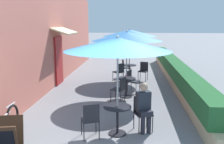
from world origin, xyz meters
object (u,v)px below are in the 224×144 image
object	(u,v)px
patio_table_far	(129,70)
cafe_chair_far_back	(143,70)
cafe_chair_near_right	(142,110)
patio_table_mid	(126,84)
cafe_chair_far_right	(119,71)
patio_umbrella_mid	(127,36)
cafe_chair_near_left	(91,118)
cafe_chair_mid_right	(120,88)
menu_board	(7,141)
seated_patron_near_right	(144,105)
coffee_cup_mid	(126,76)
patio_umbrella_near	(118,44)
bicycle_leaning	(2,124)
patio_table_near	(117,115)
cafe_chair_mid_left	(132,79)
patio_umbrella_far	(130,33)
cafe_chair_far_left	(125,66)

from	to	relation	value
patio_table_far	cafe_chair_far_back	size ratio (longest dim) A/B	0.82
cafe_chair_near_right	patio_table_mid	size ratio (longest dim) A/B	1.22
cafe_chair_far_right	patio_umbrella_mid	bearing A→B (deg)	-123.52
cafe_chair_near_left	cafe_chair_far_right	world-z (taller)	same
cafe_chair_mid_right	menu_board	world-z (taller)	cafe_chair_mid_right
seated_patron_near_right	menu_board	xyz separation A→B (m)	(-2.73, -1.61, -0.27)
coffee_cup_mid	cafe_chair_far_right	size ratio (longest dim) A/B	0.10
patio_umbrella_near	cafe_chair_near_right	xyz separation A→B (m)	(0.61, 0.31, -1.70)
cafe_chair_far_right	menu_board	size ratio (longest dim) A/B	1.02
patio_table_mid	coffee_cup_mid	bearing A→B (deg)	93.77
patio_table_mid	bicycle_leaning	bearing A→B (deg)	-128.57
cafe_chair_near_left	bicycle_leaning	world-z (taller)	cafe_chair_near_left
patio_table_near	cafe_chair_mid_right	bearing A→B (deg)	91.62
patio_table_far	cafe_chair_mid_left	bearing A→B (deg)	-86.39
patio_table_near	cafe_chair_near_left	size ratio (longest dim) A/B	0.82
menu_board	patio_table_far	bearing A→B (deg)	61.43
patio_table_near	patio_umbrella_near	bearing A→B (deg)	63.43
patio_umbrella_mid	cafe_chair_mid_right	world-z (taller)	patio_umbrella_mid
seated_patron_near_right	bicycle_leaning	distance (m)	3.45
cafe_chair_mid_left	bicycle_leaning	xyz separation A→B (m)	(-3.04, -4.22, -0.18)
patio_umbrella_near	cafe_chair_mid_left	bearing A→B (deg)	85.03
cafe_chair_far_right	bicycle_leaning	bearing A→B (deg)	-155.49
cafe_chair_far_right	bicycle_leaning	world-z (taller)	cafe_chair_far_right
coffee_cup_mid	cafe_chair_far_back	xyz separation A→B (m)	(0.74, 2.56, -0.24)
cafe_chair_near_right	coffee_cup_mid	world-z (taller)	cafe_chair_near_right
seated_patron_near_right	patio_umbrella_far	xyz separation A→B (m)	(-0.46, 5.78, 1.53)
cafe_chair_far_right	cafe_chair_mid_left	bearing A→B (deg)	-113.74
cafe_chair_near_left	patio_table_far	xyz separation A→B (m)	(0.80, 6.29, -0.03)
seated_patron_near_right	coffee_cup_mid	xyz separation A→B (m)	(-0.53, 3.09, 0.07)
patio_table_mid	cafe_chair_mid_left	world-z (taller)	cafe_chair_mid_left
cafe_chair_mid_right	cafe_chair_mid_left	bearing A→B (deg)	6.42
patio_umbrella_near	patio_table_mid	distance (m)	3.57
patio_table_near	bicycle_leaning	size ratio (longest dim) A/B	0.42
seated_patron_near_right	patio_table_mid	size ratio (longest dim) A/B	1.76
seated_patron_near_right	cafe_chair_mid_right	bearing A→B (deg)	-92.89
patio_table_far	patio_umbrella_far	size ratio (longest dim) A/B	0.29
seated_patron_near_right	bicycle_leaning	world-z (taller)	seated_patron_near_right
patio_table_far	cafe_chair_far_right	distance (m)	0.69
seated_patron_near_right	cafe_chair_near_right	bearing A→B (deg)	-90.00
patio_table_near	patio_umbrella_mid	xyz separation A→B (m)	(0.13, 3.12, 1.74)
cafe_chair_near_left	patio_umbrella_mid	world-z (taller)	patio_umbrella_mid
patio_table_mid	patio_umbrella_far	distance (m)	3.34
patio_umbrella_near	menu_board	distance (m)	3.09
patio_table_mid	patio_umbrella_mid	bearing A→B (deg)	-90.00
coffee_cup_mid	bicycle_leaning	xyz separation A→B (m)	(-2.83, -3.74, -0.42)
seated_patron_near_right	cafe_chair_mid_left	distance (m)	3.59
patio_table_mid	bicycle_leaning	size ratio (longest dim) A/B	0.42
cafe_chair_near_left	cafe_chair_mid_right	distance (m)	2.83
cafe_chair_mid_left	cafe_chair_far_left	xyz separation A→B (m)	(-0.37, 2.85, 0.00)
patio_table_mid	cafe_chair_far_back	bearing A→B (deg)	74.99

